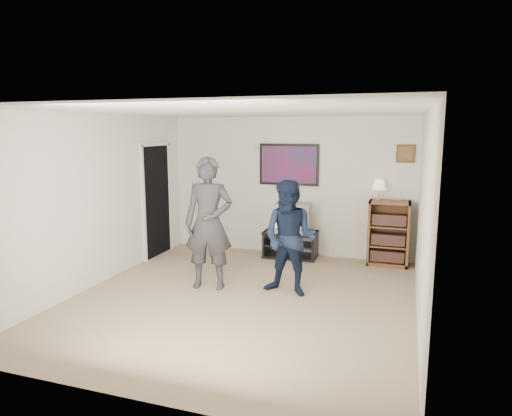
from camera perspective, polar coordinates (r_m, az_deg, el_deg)
The scene contains 13 objects.
room_shell at distance 6.32m, azimuth -0.73°, elevation 0.45°, with size 4.51×5.00×2.51m.
media_stand at distance 8.26m, azimuth 4.34°, elevation -4.52°, with size 0.96×0.55×0.47m.
crt_television at distance 8.15m, azimuth 4.58°, elevation -1.17°, with size 0.61×0.51×0.51m, color gray, non-canonical shape.
bookshelf at distance 8.01m, azimuth 16.23°, elevation -3.05°, with size 0.67×0.38×1.10m, color brown, non-canonical shape.
table_lamp at distance 7.92m, azimuth 15.11°, elevation 2.20°, with size 0.22×0.22×0.36m, color beige, non-canonical shape.
person_tall at distance 6.56m, azimuth -5.93°, elevation -1.91°, with size 0.70×0.46×1.91m, color #313134.
person_short at distance 6.30m, azimuth 4.26°, elevation -3.78°, with size 0.78×0.61×1.60m, color black.
controller_left at distance 6.72m, azimuth -5.41°, elevation 1.19°, with size 0.04×0.12×0.04m, color white.
controller_right at distance 6.44m, azimuth 4.30°, elevation -1.55°, with size 0.04×0.13×0.04m, color white.
poster at distance 8.30m, azimuth 4.13°, elevation 5.43°, with size 1.10×0.03×0.75m, color black.
air_vent at distance 8.44m, azimuth 0.51°, elevation 7.57°, with size 0.28×0.02×0.14m, color white.
small_picture at distance 8.03m, azimuth 18.21°, elevation 6.48°, with size 0.30×0.03×0.30m, color #432B15.
doorway at distance 8.43m, azimuth -12.35°, elevation 0.85°, with size 0.03×0.85×2.00m, color black.
Camera 1 is at (2.06, -5.54, 2.27)m, focal length 32.00 mm.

